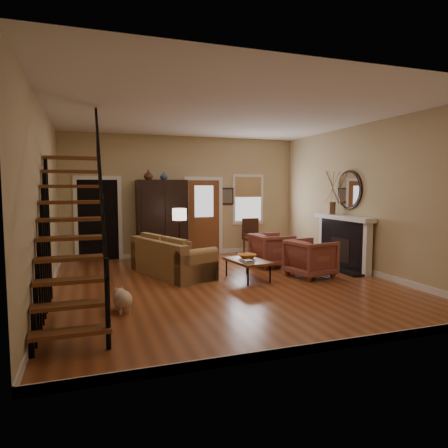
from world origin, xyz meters
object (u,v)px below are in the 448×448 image
object	(u,v)px
armchair_left	(311,258)
armoire	(162,220)
coffee_table	(247,270)
side_chair	(253,237)
sofa	(172,257)
armchair_right	(272,250)
floor_lamp	(180,239)

from	to	relation	value
armchair_left	armoire	bearing A→B (deg)	28.49
coffee_table	side_chair	distance (m)	3.08
armoire	side_chair	xyz separation A→B (m)	(2.55, -0.20, -0.54)
armchair_left	side_chair	distance (m)	2.96
armoire	coffee_table	world-z (taller)	armoire
sofa	armchair_left	xyz separation A→B (m)	(2.77, -1.10, 0.01)
coffee_table	armchair_right	distance (m)	1.54
armoire	armchair_left	bearing A→B (deg)	-50.41
sofa	side_chair	xyz separation A→B (m)	(2.71, 1.86, 0.11)
armchair_right	side_chair	world-z (taller)	side_chair
armoire	armchair_right	size ratio (longest dim) A/B	2.38
armoire	armchair_left	xyz separation A→B (m)	(2.61, -3.16, -0.65)
sofa	side_chair	distance (m)	3.29
armoire	coffee_table	size ratio (longest dim) A/B	1.94
armchair_left	side_chair	size ratio (longest dim) A/B	0.86
floor_lamp	sofa	bearing A→B (deg)	-118.00
floor_lamp	coffee_table	bearing A→B (deg)	-53.09
floor_lamp	side_chair	bearing A→B (deg)	28.42
sofa	armchair_right	xyz separation A→B (m)	(2.47, 0.18, 0.01)
armchair_left	armchair_right	size ratio (longest dim) A/B	1.00
floor_lamp	armoire	bearing A→B (deg)	95.36
floor_lamp	side_chair	size ratio (longest dim) A/B	1.39
armchair_left	side_chair	bearing A→B (deg)	-9.84
armoire	side_chair	bearing A→B (deg)	-4.48
coffee_table	armchair_left	distance (m)	1.40
armoire	floor_lamp	world-z (taller)	armoire
sofa	armchair_left	world-z (taller)	armchair_left
side_chair	armoire	bearing A→B (deg)	175.52
armchair_right	armchair_left	bearing A→B (deg)	-168.93
armoire	sofa	size ratio (longest dim) A/B	0.99
floor_lamp	side_chair	xyz separation A→B (m)	(2.41, 1.30, -0.20)
armchair_right	side_chair	xyz separation A→B (m)	(0.23, 1.68, 0.11)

